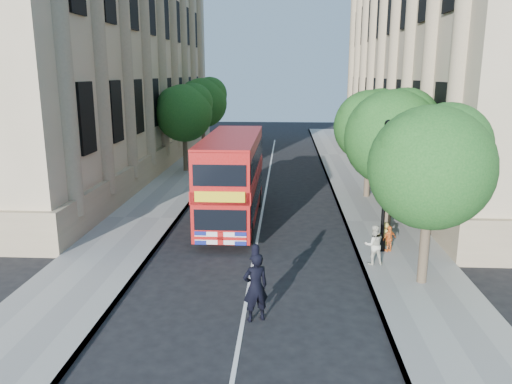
% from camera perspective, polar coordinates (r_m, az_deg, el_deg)
% --- Properties ---
extents(ground, '(120.00, 120.00, 0.00)m').
position_cam_1_polar(ground, '(14.75, -1.56, -14.76)').
color(ground, black).
rests_on(ground, ground).
extents(pavement_right, '(3.50, 80.00, 0.12)m').
position_cam_1_polar(pavement_right, '(24.40, 14.14, -3.42)').
color(pavement_right, gray).
rests_on(pavement_right, ground).
extents(pavement_left, '(3.50, 80.00, 0.12)m').
position_cam_1_polar(pavement_left, '(24.94, -12.83, -2.98)').
color(pavement_left, gray).
rests_on(pavement_left, ground).
extents(building_right, '(12.00, 38.00, 18.00)m').
position_cam_1_polar(building_right, '(39.10, 23.16, 15.40)').
color(building_right, tan).
rests_on(building_right, ground).
extents(building_left, '(12.00, 38.00, 18.00)m').
position_cam_1_polar(building_left, '(39.91, -19.34, 15.65)').
color(building_left, tan).
rests_on(building_left, ground).
extents(tree_right_near, '(4.00, 4.00, 6.08)m').
position_cam_1_polar(tree_right_near, '(16.87, 19.51, 3.39)').
color(tree_right_near, '#473828').
rests_on(tree_right_near, ground).
extents(tree_right_mid, '(4.20, 4.20, 6.37)m').
position_cam_1_polar(tree_right_mid, '(22.61, 15.45, 6.56)').
color(tree_right_mid, '#473828').
rests_on(tree_right_mid, ground).
extents(tree_right_far, '(4.00, 4.00, 6.15)m').
position_cam_1_polar(tree_right_far, '(28.49, 12.98, 7.77)').
color(tree_right_far, '#473828').
rests_on(tree_right_far, ground).
extents(tree_left_far, '(4.00, 4.00, 6.30)m').
position_cam_1_polar(tree_left_far, '(35.78, -8.17, 9.28)').
color(tree_left_far, '#473828').
rests_on(tree_left_far, ground).
extents(tree_left_back, '(4.20, 4.20, 6.65)m').
position_cam_1_polar(tree_left_back, '(43.62, -6.07, 10.41)').
color(tree_left_back, '#473828').
rests_on(tree_left_back, ground).
extents(lamp_post, '(0.32, 0.32, 5.16)m').
position_cam_1_polar(lamp_post, '(19.84, 14.48, 0.02)').
color(lamp_post, black).
rests_on(lamp_post, pavement_right).
extents(double_decker_bus, '(2.40, 8.84, 4.08)m').
position_cam_1_polar(double_decker_bus, '(23.38, -2.73, 1.80)').
color(double_decker_bus, '#A70D0B').
rests_on(double_decker_bus, ground).
extents(box_van, '(2.40, 5.63, 3.19)m').
position_cam_1_polar(box_van, '(26.65, -3.04, 1.73)').
color(box_van, black).
rests_on(box_van, ground).
extents(police_constable, '(0.89, 0.76, 2.06)m').
position_cam_1_polar(police_constable, '(14.46, -0.06, -10.81)').
color(police_constable, black).
rests_on(police_constable, ground).
extents(woman_pedestrian, '(0.79, 0.66, 1.48)m').
position_cam_1_polar(woman_pedestrian, '(18.81, 13.30, -5.88)').
color(woman_pedestrian, beige).
rests_on(woman_pedestrian, pavement_right).
extents(child_a, '(0.66, 0.52, 1.05)m').
position_cam_1_polar(child_a, '(20.32, 14.99, -5.17)').
color(child_a, orange).
rests_on(child_a, pavement_right).
extents(child_b, '(0.67, 0.45, 0.95)m').
position_cam_1_polar(child_b, '(21.00, 14.54, -4.66)').
color(child_b, '#ECC050').
rests_on(child_b, pavement_right).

